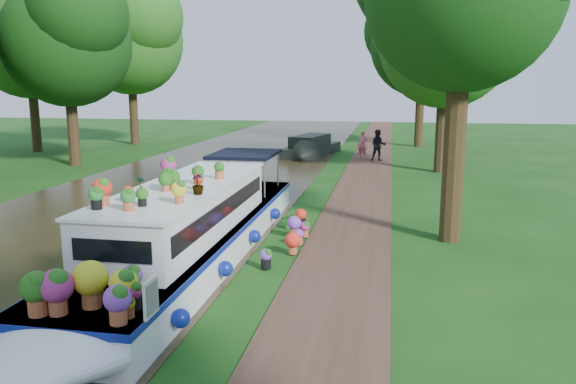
{
  "coord_description": "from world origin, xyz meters",
  "views": [
    {
      "loc": [
        2.18,
        -11.8,
        4.06
      ],
      "look_at": [
        -0.39,
        2.26,
        1.3
      ],
      "focal_mm": 35.0,
      "sensor_mm": 36.0,
      "label": 1
    }
  ],
  "objects_px": {
    "plant_boat": "(187,229)",
    "second_boat": "(310,147)",
    "pedestrian_pink": "(363,145)",
    "pedestrian_dark": "(378,145)"
  },
  "relations": [
    {
      "from": "second_boat",
      "to": "pedestrian_dark",
      "type": "bearing_deg",
      "value": -9.11
    },
    {
      "from": "second_boat",
      "to": "pedestrian_pink",
      "type": "relative_size",
      "value": 4.3
    },
    {
      "from": "plant_boat",
      "to": "second_boat",
      "type": "height_order",
      "value": "plant_boat"
    },
    {
      "from": "pedestrian_dark",
      "to": "second_boat",
      "type": "bearing_deg",
      "value": 154.4
    },
    {
      "from": "plant_boat",
      "to": "pedestrian_dark",
      "type": "height_order",
      "value": "plant_boat"
    },
    {
      "from": "plant_boat",
      "to": "pedestrian_pink",
      "type": "height_order",
      "value": "plant_boat"
    },
    {
      "from": "second_boat",
      "to": "pedestrian_pink",
      "type": "xyz_separation_m",
      "value": [
        3.01,
        -0.84,
        0.29
      ]
    },
    {
      "from": "pedestrian_pink",
      "to": "pedestrian_dark",
      "type": "height_order",
      "value": "pedestrian_dark"
    },
    {
      "from": "plant_boat",
      "to": "pedestrian_dark",
      "type": "distance_m",
      "value": 18.78
    },
    {
      "from": "plant_boat",
      "to": "pedestrian_dark",
      "type": "bearing_deg",
      "value": 78.27
    }
  ]
}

